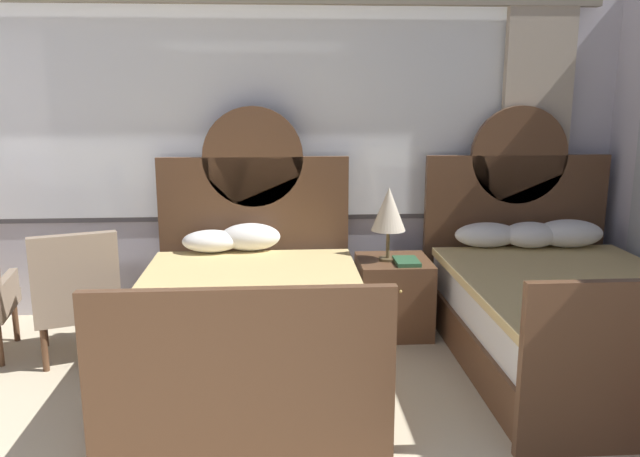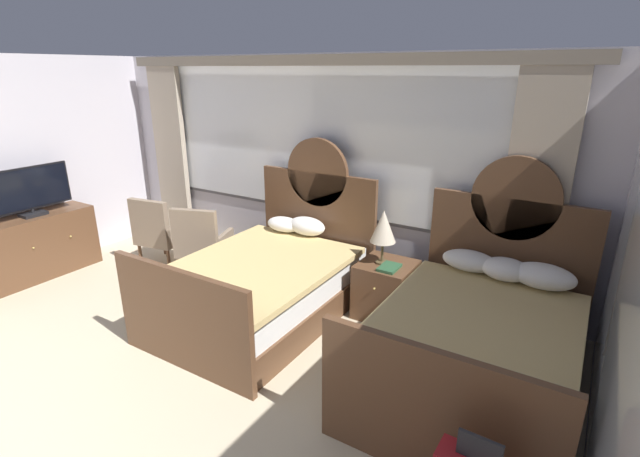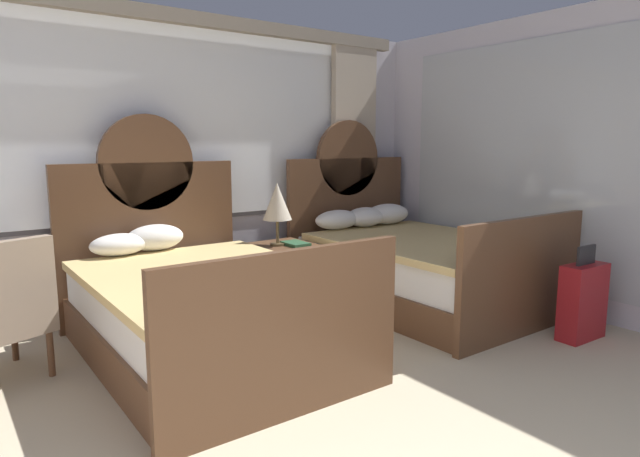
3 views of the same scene
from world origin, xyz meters
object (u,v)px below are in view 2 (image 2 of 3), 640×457
at_px(bed_near_mirror, 477,342).
at_px(tv_flatscreen, 28,191).
at_px(armchair_by_window_centre, 159,231).
at_px(table_lamp_on_nightstand, 383,227).
at_px(armchair_by_window_left, 202,242).
at_px(nightstand_between_beds, 385,289).
at_px(dresser_minibar, 24,250).
at_px(book_on_nightstand, 389,268).
at_px(bed_near_window, 265,282).

xyz_separation_m(bed_near_mirror, tv_flatscreen, (-5.27, -0.73, 0.74)).
bearing_deg(armchair_by_window_centre, table_lamp_on_nightstand, 6.25).
bearing_deg(armchair_by_window_centre, armchair_by_window_left, 0.29).
relative_size(nightstand_between_beds, dresser_minibar, 0.35).
distance_m(table_lamp_on_nightstand, book_on_nightstand, 0.42).
height_order(bed_near_window, armchair_by_window_centre, bed_near_window).
bearing_deg(dresser_minibar, bed_near_mirror, 9.82).
xyz_separation_m(book_on_nightstand, armchair_by_window_left, (-2.42, -0.23, -0.13)).
height_order(dresser_minibar, tv_flatscreen, tv_flatscreen).
xyz_separation_m(book_on_nightstand, armchair_by_window_centre, (-3.20, -0.23, -0.13)).
distance_m(table_lamp_on_nightstand, dresser_minibar, 4.45).
distance_m(bed_near_window, table_lamp_on_nightstand, 1.38).
height_order(tv_flatscreen, armchair_by_window_centre, tv_flatscreen).
distance_m(table_lamp_on_nightstand, armchair_by_window_centre, 3.13).
bearing_deg(book_on_nightstand, tv_flatscreen, -163.54).
distance_m(nightstand_between_beds, tv_flatscreen, 4.46).
distance_m(table_lamp_on_nightstand, armchair_by_window_left, 2.37).
relative_size(table_lamp_on_nightstand, tv_flatscreen, 0.57).
distance_m(armchair_by_window_left, armchair_by_window_centre, 0.78).
bearing_deg(bed_near_window, table_lamp_on_nightstand, 31.55).
distance_m(bed_near_window, dresser_minibar, 3.21).
height_order(book_on_nightstand, armchair_by_window_left, armchair_by_window_left).
distance_m(bed_near_window, nightstand_between_beds, 1.29).
relative_size(table_lamp_on_nightstand, dresser_minibar, 0.34).
bearing_deg(bed_near_window, bed_near_mirror, 0.47).
xyz_separation_m(nightstand_between_beds, book_on_nightstand, (0.08, -0.11, 0.31)).
height_order(book_on_nightstand, tv_flatscreen, tv_flatscreen).
bearing_deg(armchair_by_window_centre, bed_near_mirror, -3.94).
bearing_deg(tv_flatscreen, armchair_by_window_left, 29.37).
relative_size(tv_flatscreen, armchair_by_window_left, 1.06).
height_order(nightstand_between_beds, book_on_nightstand, book_on_nightstand).
bearing_deg(bed_near_mirror, tv_flatscreen, -172.14).
height_order(table_lamp_on_nightstand, book_on_nightstand, table_lamp_on_nightstand).
distance_m(bed_near_mirror, tv_flatscreen, 5.37).
distance_m(bed_near_mirror, table_lamp_on_nightstand, 1.46).
bearing_deg(book_on_nightstand, armchair_by_window_centre, -175.81).
height_order(nightstand_between_beds, dresser_minibar, dresser_minibar).
bearing_deg(book_on_nightstand, armchair_by_window_left, -174.56).
bearing_deg(table_lamp_on_nightstand, book_on_nightstand, -37.99).
xyz_separation_m(dresser_minibar, tv_flatscreen, (0.03, 0.19, 0.72)).
height_order(bed_near_mirror, nightstand_between_beds, bed_near_mirror).
xyz_separation_m(bed_near_mirror, dresser_minibar, (-5.29, -0.92, 0.02)).
bearing_deg(dresser_minibar, table_lamp_on_nightstand, 20.47).
height_order(dresser_minibar, armchair_by_window_centre, armchair_by_window_centre).
xyz_separation_m(bed_near_window, nightstand_between_beds, (1.11, 0.66, -0.07)).
bearing_deg(dresser_minibar, bed_near_window, 16.23).
distance_m(book_on_nightstand, dresser_minibar, 4.51).
relative_size(bed_near_window, armchair_by_window_centre, 2.38).
bearing_deg(armchair_by_window_left, tv_flatscreen, -150.63).
relative_size(nightstand_between_beds, book_on_nightstand, 2.30).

